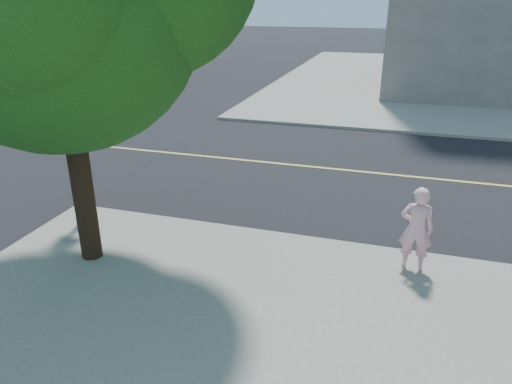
% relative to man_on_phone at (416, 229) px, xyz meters
% --- Properties ---
extents(ground, '(140.00, 140.00, 0.00)m').
position_rel_man_on_phone_xyz_m(ground, '(-6.48, 0.66, -0.90)').
color(ground, black).
rests_on(ground, ground).
extents(road_ew, '(140.00, 9.00, 0.01)m').
position_rel_man_on_phone_xyz_m(road_ew, '(-6.48, 5.16, -0.89)').
color(road_ew, black).
rests_on(road_ew, ground).
extents(sidewalk_nw, '(26.00, 25.00, 0.12)m').
position_rel_man_on_phone_xyz_m(sidewalk_nw, '(-29.48, 22.16, -0.84)').
color(sidewalk_nw, gray).
rests_on(sidewalk_nw, ground).
extents(man_on_phone, '(0.58, 0.39, 1.56)m').
position_rel_man_on_phone_xyz_m(man_on_phone, '(0.00, 0.00, 0.00)').
color(man_on_phone, '#F3B2C4').
rests_on(man_on_phone, sidewalk_se).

